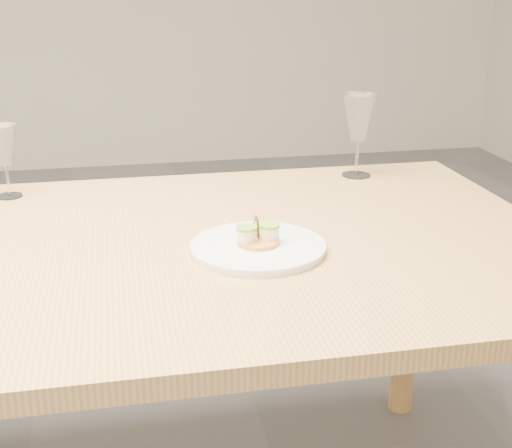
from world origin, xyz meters
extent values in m
cylinder|color=tan|center=(1.10, 0.40, 0.35)|extent=(0.07, 0.07, 0.71)
cylinder|color=white|center=(0.56, -0.08, 0.76)|extent=(0.26, 0.26, 0.01)
cylinder|color=white|center=(0.56, -0.08, 0.76)|extent=(0.27, 0.27, 0.01)
cylinder|color=orange|center=(0.56, -0.08, 0.77)|extent=(0.08, 0.08, 0.01)
cylinder|color=beige|center=(0.53, -0.08, 0.79)|extent=(0.04, 0.04, 0.02)
cylinder|color=beige|center=(0.58, -0.08, 0.79)|extent=(0.04, 0.04, 0.02)
cylinder|color=#89B933|center=(0.53, -0.08, 0.80)|extent=(0.04, 0.04, 0.01)
cylinder|color=#89B933|center=(0.58, -0.08, 0.80)|extent=(0.04, 0.04, 0.01)
cylinder|color=#CCC36C|center=(0.61, -0.12, 0.76)|extent=(0.04, 0.04, 0.00)
cylinder|color=white|center=(0.04, 0.39, 0.75)|extent=(0.06, 0.06, 0.00)
cylinder|color=white|center=(0.04, 0.39, 0.79)|extent=(0.01, 0.01, 0.08)
cone|color=white|center=(0.04, 0.39, 0.88)|extent=(0.07, 0.07, 0.10)
cylinder|color=white|center=(0.92, 0.40, 0.75)|extent=(0.08, 0.08, 0.00)
cylinder|color=white|center=(0.92, 0.40, 0.80)|extent=(0.01, 0.01, 0.09)
cone|color=white|center=(0.92, 0.40, 0.91)|extent=(0.09, 0.09, 0.12)
camera|label=1|loc=(0.30, -1.35, 1.27)|focal=50.00mm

